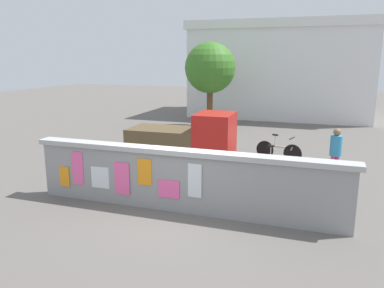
{
  "coord_description": "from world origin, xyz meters",
  "views": [
    {
      "loc": [
        3.05,
        -8.12,
        3.64
      ],
      "look_at": [
        -0.38,
        1.81,
        1.25
      ],
      "focal_mm": 35.68,
      "sensor_mm": 36.0,
      "label": 1
    }
  ],
  "objects_px": {
    "bicycle_near": "(275,164)",
    "auto_rickshaw_truck": "(187,140)",
    "bicycle_far": "(279,151)",
    "person_walking": "(336,149)",
    "motorcycle": "(259,181)",
    "tree_roadside": "(210,68)"
  },
  "relations": [
    {
      "from": "bicycle_near",
      "to": "auto_rickshaw_truck",
      "type": "bearing_deg",
      "value": 176.94
    },
    {
      "from": "bicycle_far",
      "to": "person_walking",
      "type": "bearing_deg",
      "value": -45.56
    },
    {
      "from": "motorcycle",
      "to": "person_walking",
      "type": "xyz_separation_m",
      "value": [
        1.89,
        2.13,
        0.52
      ]
    },
    {
      "from": "motorcycle",
      "to": "person_walking",
      "type": "height_order",
      "value": "person_walking"
    },
    {
      "from": "bicycle_far",
      "to": "bicycle_near",
      "type": "bearing_deg",
      "value": -86.87
    },
    {
      "from": "bicycle_near",
      "to": "motorcycle",
      "type": "bearing_deg",
      "value": -93.74
    },
    {
      "from": "auto_rickshaw_truck",
      "to": "person_walking",
      "type": "distance_m",
      "value": 4.78
    },
    {
      "from": "motorcycle",
      "to": "person_walking",
      "type": "distance_m",
      "value": 2.89
    },
    {
      "from": "bicycle_near",
      "to": "bicycle_far",
      "type": "distance_m",
      "value": 1.8
    },
    {
      "from": "bicycle_far",
      "to": "person_walking",
      "type": "xyz_separation_m",
      "value": [
        1.84,
        -1.88,
        0.62
      ]
    },
    {
      "from": "bicycle_near",
      "to": "person_walking",
      "type": "height_order",
      "value": "person_walking"
    },
    {
      "from": "auto_rickshaw_truck",
      "to": "person_walking",
      "type": "xyz_separation_m",
      "value": [
        4.77,
        -0.25,
        0.09
      ]
    },
    {
      "from": "bicycle_near",
      "to": "tree_roadside",
      "type": "relative_size",
      "value": 0.39
    },
    {
      "from": "person_walking",
      "to": "bicycle_far",
      "type": "bearing_deg",
      "value": 134.44
    },
    {
      "from": "person_walking",
      "to": "tree_roadside",
      "type": "height_order",
      "value": "tree_roadside"
    },
    {
      "from": "auto_rickshaw_truck",
      "to": "bicycle_near",
      "type": "height_order",
      "value": "auto_rickshaw_truck"
    },
    {
      "from": "bicycle_near",
      "to": "tree_roadside",
      "type": "bearing_deg",
      "value": 120.23
    },
    {
      "from": "person_walking",
      "to": "motorcycle",
      "type": "bearing_deg",
      "value": -131.63
    },
    {
      "from": "motorcycle",
      "to": "auto_rickshaw_truck",
      "type": "bearing_deg",
      "value": 140.49
    },
    {
      "from": "person_walking",
      "to": "tree_roadside",
      "type": "relative_size",
      "value": 0.36
    },
    {
      "from": "bicycle_far",
      "to": "person_walking",
      "type": "relative_size",
      "value": 1.02
    },
    {
      "from": "motorcycle",
      "to": "bicycle_near",
      "type": "xyz_separation_m",
      "value": [
        0.14,
        2.21,
        -0.1
      ]
    }
  ]
}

